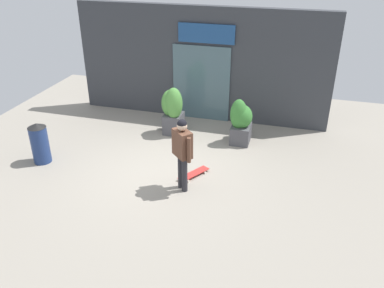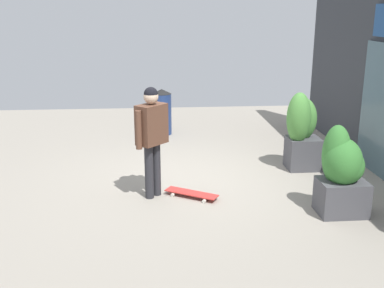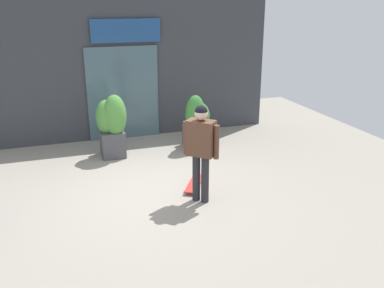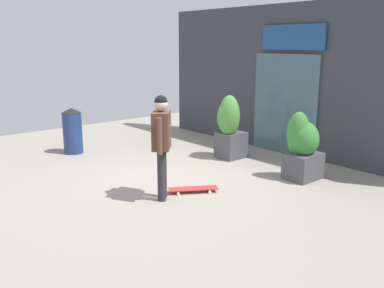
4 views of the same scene
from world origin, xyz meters
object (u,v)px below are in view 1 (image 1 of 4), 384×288
Objects in this scene: skateboard at (194,174)px; planter_box_left at (172,110)px; planter_box_right at (241,121)px; skateboarder at (182,148)px; trash_bin at (40,143)px.

planter_box_left is (-1.18, 2.03, 0.65)m from skateboard.
planter_box_right is (1.91, -0.04, -0.08)m from planter_box_left.
planter_box_left is (-1.09, 2.61, -0.31)m from skateboarder.
planter_box_left is 1.91m from planter_box_right.
skateboarder is 1.13m from skateboard.
skateboarder is 1.21× the size of planter_box_left.
skateboarder is at bearing -107.81° from planter_box_right.
planter_box_left is 1.34× the size of trash_bin.
trash_bin is at bearing -137.30° from planter_box_left.
skateboard is 2.20m from planter_box_right.
skateboarder reaches higher than planter_box_left.
skateboarder is 3.72m from trash_bin.
trash_bin is (-3.68, 0.21, -0.51)m from skateboarder.
planter_box_left is at bearing 65.88° from skateboarder.
planter_box_left reaches higher than skateboard.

